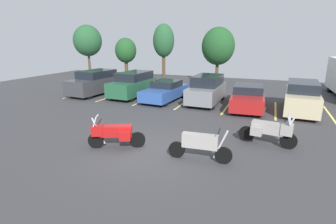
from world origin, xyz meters
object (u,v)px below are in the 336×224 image
Objects in this scene: car_grey at (207,90)px; motorcycle_second at (270,130)px; car_red at (248,97)px; car_green at (133,84)px; car_champagne at (302,97)px; car_blue at (165,91)px; motorcycle_touring at (114,133)px; car_charcoal at (95,83)px; motorcycle_third at (200,145)px.

motorcycle_second is at bearing -57.06° from car_grey.
car_grey reaches higher than car_red.
car_green is 0.97× the size of car_champagne.
motorcycle_touring is at bearing -81.02° from car_blue.
car_green is at bearing 6.57° from car_charcoal.
car_grey is (1.58, 8.97, 0.30)m from motorcycle_touring.
car_green is (-4.15, 9.01, 0.30)m from motorcycle_touring.
motorcycle_third is at bearing -60.41° from car_blue.
car_green is at bearing 179.51° from car_grey.
motorcycle_touring is 0.46× the size of car_charcoal.
car_champagne is (8.75, 0.07, 0.23)m from car_blue.
car_champagne reaches higher than car_red.
car_charcoal is at bearing 142.04° from motorcycle_third.
car_green is at bearing 146.82° from motorcycle_second.
car_blue is (-4.85, 8.54, 0.07)m from motorcycle_third.
car_blue is at bearing -174.50° from car_grey.
motorcycle_third is (3.48, 0.14, -0.03)m from motorcycle_touring.
car_green is at bearing 114.72° from motorcycle_touring.
motorcycle_second is 11.81m from car_green.
car_charcoal reaches higher than car_champagne.
car_champagne reaches higher than motorcycle_second.
motorcycle_second is at bearing -76.83° from car_red.
car_red is at bearing -8.15° from car_grey.
car_champagne is at bearing 49.84° from motorcycle_touring.
car_charcoal is at bearing -179.60° from car_blue.
car_red is at bearing 84.26° from motorcycle_third.
car_champagne reaches higher than car_blue.
car_grey reaches higher than car_charcoal.
car_charcoal is at bearing -179.58° from car_champagne.
car_green reaches higher than motorcycle_second.
car_charcoal is 1.05× the size of car_grey.
car_charcoal is 1.00× the size of car_blue.
motorcycle_third is 0.52× the size of car_grey.
car_green is 8.49m from car_red.
car_grey is at bearing 171.85° from car_red.
car_champagne is at bearing -2.15° from car_grey.
car_charcoal reaches higher than motorcycle_third.
motorcycle_second is 0.52× the size of car_grey.
car_blue is 8.76m from car_champagne.
car_blue is at bearing 139.23° from motorcycle_second.
motorcycle_touring is at bearing -65.28° from car_green.
motorcycle_touring is at bearing -100.00° from car_grey.
motorcycle_second is 7.65m from car_grey.
motorcycle_second is at bearing -33.18° from car_green.
car_red reaches higher than motorcycle_third.
car_grey is (2.95, 0.28, 0.25)m from car_blue.
motorcycle_touring is at bearing -116.78° from car_red.
car_champagne is (11.53, -0.27, -0.02)m from car_green.
motorcycle_touring is 0.92× the size of motorcycle_second.
car_champagne is at bearing 0.44° from car_blue.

